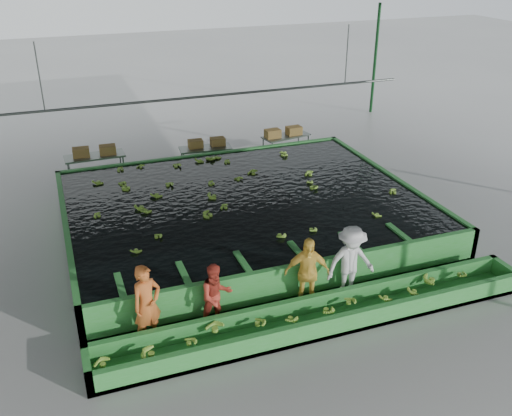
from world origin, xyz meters
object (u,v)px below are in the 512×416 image
object	(u,v)px
packing_table_right	(286,146)
box_stack_right	(283,136)
packing_table_left	(96,168)
box_stack_left	(95,155)
packing_table_mid	(206,158)
worker_b	(216,296)
flotation_tank	(244,211)
sorting_trough	(322,316)
box_stack_mid	(207,146)
worker_a	(147,305)
worker_d	(351,262)
worker_c	(307,273)

from	to	relation	value
packing_table_right	box_stack_right	size ratio (longest dim) A/B	1.26
packing_table_left	box_stack_right	distance (m)	6.98
box_stack_right	box_stack_left	bearing A→B (deg)	179.17
packing_table_mid	packing_table_right	xyz separation A→B (m)	(3.26, 0.29, -0.00)
worker_b	packing_table_mid	size ratio (longest dim) A/B	0.82
flotation_tank	packing_table_mid	size ratio (longest dim) A/B	5.42
sorting_trough	worker_b	distance (m)	2.33
box_stack_right	packing_table_left	bearing A→B (deg)	179.18
packing_table_left	packing_table_mid	xyz separation A→B (m)	(3.83, -0.36, -0.03)
flotation_tank	sorting_trough	world-z (taller)	flotation_tank
worker_b	packing_table_left	distance (m)	9.46
worker_b	box_stack_mid	bearing A→B (deg)	69.63
sorting_trough	box_stack_left	size ratio (longest dim) A/B	7.00
sorting_trough	worker_a	bearing A→B (deg)	167.45
worker_a	packing_table_right	xyz separation A→B (m)	(7.02, 9.26, -0.48)
worker_d	packing_table_mid	xyz separation A→B (m)	(-0.93, 8.97, -0.49)
flotation_tank	packing_table_mid	world-z (taller)	flotation_tank
packing_table_right	worker_b	bearing A→B (deg)	-120.96
packing_table_mid	worker_c	bearing A→B (deg)	-91.11
sorting_trough	box_stack_right	bearing A→B (deg)	71.77
flotation_tank	box_stack_right	xyz separation A→B (m)	(3.30, 4.93, 0.38)
flotation_tank	packing_table_left	distance (m)	6.22
worker_a	worker_b	size ratio (longest dim) A/B	1.18
worker_b	packing_table_left	world-z (taller)	worker_b
box_stack_mid	packing_table_left	bearing A→B (deg)	176.03
box_stack_left	box_stack_right	world-z (taller)	box_stack_left
worker_c	packing_table_mid	world-z (taller)	worker_c
worker_d	packing_table_right	distance (m)	9.56
flotation_tank	sorting_trough	size ratio (longest dim) A/B	1.00
worker_a	box_stack_left	bearing A→B (deg)	67.45
worker_c	box_stack_left	bearing A→B (deg)	127.06
sorting_trough	box_stack_left	distance (m)	10.79
worker_b	box_stack_left	bearing A→B (deg)	93.54
worker_c	packing_table_mid	distance (m)	8.98
flotation_tank	packing_table_mid	distance (m)	4.67
packing_table_left	packing_table_mid	distance (m)	3.85
sorting_trough	box_stack_left	xyz separation A→B (m)	(-3.64, 10.13, 0.66)
worker_d	box_stack_left	world-z (taller)	worker_d
worker_d	box_stack_mid	bearing A→B (deg)	97.80
box_stack_mid	worker_c	bearing A→B (deg)	-91.61
sorting_trough	worker_d	xyz separation A→B (m)	(1.09, 0.80, 0.66)
worker_a	packing_table_mid	bearing A→B (deg)	44.39
flotation_tank	packing_table_right	size ratio (longest dim) A/B	5.48
flotation_tank	worker_a	size ratio (longest dim) A/B	5.61
worker_d	sorting_trough	bearing A→B (deg)	-141.32
worker_a	box_stack_right	xyz separation A→B (m)	(6.90, 9.23, -0.06)
sorting_trough	packing_table_mid	distance (m)	9.77
packing_table_right	packing_table_left	bearing A→B (deg)	179.44
worker_d	packing_table_left	size ratio (longest dim) A/B	0.91
worker_d	box_stack_mid	size ratio (longest dim) A/B	1.37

